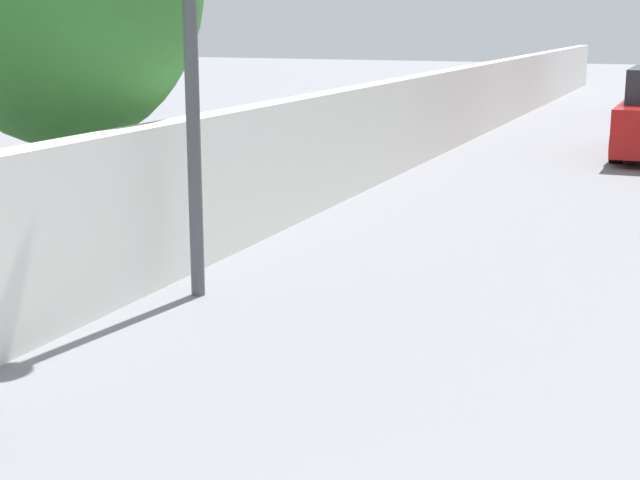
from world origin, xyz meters
name	(u,v)px	position (x,y,z in m)	size (l,w,h in m)	color
ground_plane	(559,181)	(14.00, 0.00, 0.00)	(80.00, 80.00, 0.00)	gray
wall_left	(353,140)	(12.00, 2.55, 0.73)	(48.00, 0.30, 1.45)	silver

